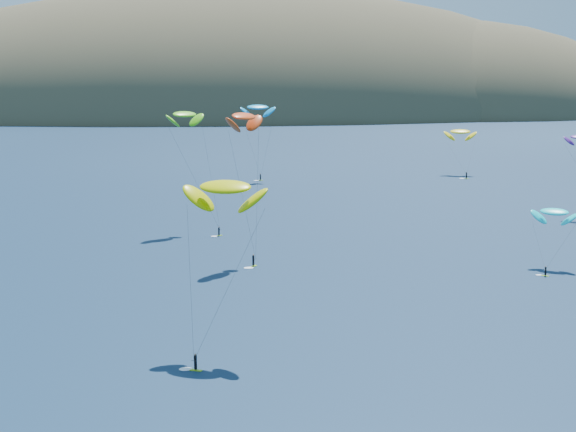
# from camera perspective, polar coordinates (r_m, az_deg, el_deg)

# --- Properties ---
(island) EXTENTS (730.00, 300.00, 210.00)m
(island) POSITION_cam_1_polar(r_m,az_deg,el_deg) (620.52, -2.14, 6.43)
(island) COLOR #3D3526
(island) RESTS_ON ground
(kitesurfer_2) EXTENTS (11.15, 13.39, 22.78)m
(kitesurfer_2) POSITION_cam_1_polar(r_m,az_deg,el_deg) (97.72, -4.49, 2.06)
(kitesurfer_2) COLOR #95D217
(kitesurfer_2) RESTS_ON ground
(kitesurfer_3) EXTENTS (11.98, 13.54, 26.86)m
(kitesurfer_3) POSITION_cam_1_polar(r_m,az_deg,el_deg) (171.25, -7.36, 7.17)
(kitesurfer_3) COLOR #95D217
(kitesurfer_3) RESTS_ON ground
(kitesurfer_4) EXTENTS (10.67, 5.92, 25.02)m
(kitesurfer_4) POSITION_cam_1_polar(r_m,az_deg,el_deg) (245.69, -2.16, 7.74)
(kitesurfer_4) COLOR #95D217
(kitesurfer_4) RESTS_ON ground
(kitesurfer_5) EXTENTS (8.75, 10.84, 11.65)m
(kitesurfer_5) POSITION_cam_1_polar(r_m,az_deg,el_deg) (146.25, 18.41, 0.28)
(kitesurfer_5) COLOR #95D217
(kitesurfer_5) RESTS_ON ground
(kitesurfer_9) EXTENTS (9.01, 12.40, 28.21)m
(kitesurfer_9) POSITION_cam_1_polar(r_m,az_deg,el_deg) (142.85, -3.16, 7.07)
(kitesurfer_9) COLOR #95D217
(kitesurfer_9) RESTS_ON ground
(kitesurfer_11) EXTENTS (10.70, 15.99, 16.41)m
(kitesurfer_11) POSITION_cam_1_polar(r_m,az_deg,el_deg) (265.44, 12.15, 5.89)
(kitesurfer_11) COLOR #95D217
(kitesurfer_11) RESTS_ON ground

